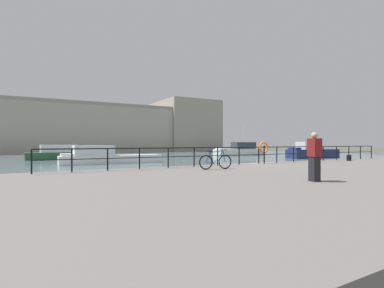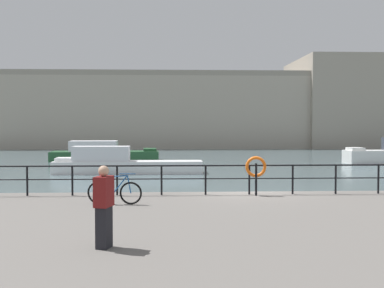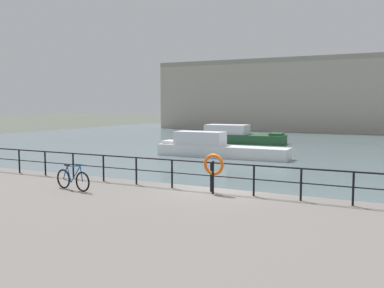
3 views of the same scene
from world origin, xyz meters
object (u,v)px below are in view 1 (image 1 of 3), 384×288
object	(u,v)px
moored_harbor_tender	(107,157)
harbor_building	(121,129)
parked_bicycle	(215,161)
standing_person	(314,156)
moored_green_narrowboat	(312,152)
moored_small_launch	(65,153)
life_ring_stand	(264,148)
mooring_bollard	(349,158)
moored_cabin_cruiser	(241,150)

from	to	relation	value
moored_harbor_tender	harbor_building	bearing A→B (deg)	-107.55
parked_bicycle	standing_person	world-z (taller)	standing_person
harbor_building	parked_bicycle	xyz separation A→B (m)	(-10.22, -54.83, -4.10)
moored_green_narrowboat	moored_harbor_tender	distance (m)	26.71
moored_harbor_tender	moored_small_launch	bearing A→B (deg)	-76.79
moored_green_narrowboat	life_ring_stand	world-z (taller)	moored_green_narrowboat
life_ring_stand	standing_person	bearing A→B (deg)	-121.60
mooring_bollard	life_ring_stand	size ratio (longest dim) A/B	0.31
standing_person	harbor_building	bearing A→B (deg)	-83.01
parked_bicycle	life_ring_stand	world-z (taller)	life_ring_stand
harbor_building	life_ring_stand	world-z (taller)	harbor_building
moored_harbor_tender	standing_person	xyz separation A→B (m)	(2.02, -22.13, 0.91)
moored_small_launch	standing_person	xyz separation A→B (m)	(4.70, -33.25, 0.88)
harbor_building	life_ring_stand	bearing A→B (deg)	-95.82
moored_cabin_cruiser	moored_green_narrowboat	bearing A→B (deg)	106.00
moored_small_launch	moored_harbor_tender	xyz separation A→B (m)	(2.68, -11.12, -0.03)
moored_small_launch	mooring_bollard	bearing A→B (deg)	-60.60
moored_small_launch	parked_bicycle	xyz separation A→B (m)	(4.28, -27.82, 0.41)
moored_small_launch	parked_bicycle	world-z (taller)	moored_small_launch
parked_bicycle	moored_harbor_tender	bearing A→B (deg)	104.30
mooring_bollard	standing_person	size ratio (longest dim) A/B	0.26
parked_bicycle	standing_person	xyz separation A→B (m)	(0.42, -5.42, 0.47)
moored_small_launch	moored_green_narrowboat	size ratio (longest dim) A/B	1.26
moored_small_launch	moored_harbor_tender	bearing A→B (deg)	-78.80
moored_harbor_tender	standing_person	distance (m)	22.24
moored_green_narrowboat	moored_harbor_tender	world-z (taller)	moored_green_narrowboat
harbor_building	moored_green_narrowboat	distance (m)	43.65
moored_green_narrowboat	moored_cabin_cruiser	distance (m)	11.03
life_ring_stand	parked_bicycle	bearing A→B (deg)	-160.47
moored_cabin_cruiser	moored_small_launch	bearing A→B (deg)	-11.71
moored_harbor_tender	life_ring_stand	distance (m)	16.34
parked_bicycle	mooring_bollard	xyz separation A→B (m)	(12.40, 0.86, -0.17)
harbor_building	life_ring_stand	xyz separation A→B (m)	(-5.42, -53.13, -3.51)
moored_small_launch	life_ring_stand	world-z (taller)	life_ring_stand
moored_small_launch	life_ring_stand	size ratio (longest dim) A/B	6.82
moored_harbor_tender	parked_bicycle	distance (m)	16.79
moored_harbor_tender	standing_person	bearing A→B (deg)	94.90
moored_small_launch	moored_cabin_cruiser	xyz separation A→B (m)	(25.48, -3.48, 0.14)
standing_person	life_ring_stand	bearing A→B (deg)	-105.38
moored_green_narrowboat	parked_bicycle	distance (m)	28.61
moored_green_narrowboat	moored_cabin_cruiser	bearing A→B (deg)	-62.27
moored_harbor_tender	mooring_bollard	world-z (taller)	moored_harbor_tender
parked_bicycle	moored_small_launch	bearing A→B (deg)	107.56
moored_cabin_cruiser	life_ring_stand	world-z (taller)	moored_cabin_cruiser
moored_green_narrowboat	life_ring_stand	distance (m)	23.61
moored_green_narrowboat	moored_cabin_cruiser	size ratio (longest dim) A/B	0.79
moored_small_launch	mooring_bollard	world-z (taller)	moored_small_launch
harbor_building	moored_harbor_tender	bearing A→B (deg)	-107.23
moored_green_narrowboat	moored_harbor_tender	bearing A→B (deg)	1.93
moored_small_launch	parked_bicycle	distance (m)	28.15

